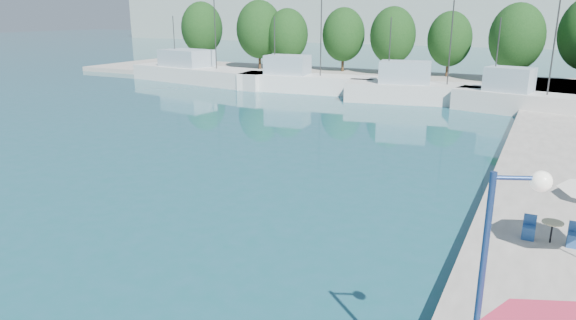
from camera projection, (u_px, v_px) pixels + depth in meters
The scene contains 15 objects.
quay_far at pixel (402, 80), 61.86m from camera, with size 90.00×16.00×0.60m, color gray.
hill_west at pixel (413, 13), 148.94m from camera, with size 180.00×40.00×16.00m, color #93A098.
trawler_01 at pixel (201, 73), 62.46m from camera, with size 20.79×8.31×10.20m.
trawler_02 at pixel (304, 82), 54.96m from camera, with size 15.19×5.36×10.20m.
trawler_03 at pixel (425, 91), 48.21m from camera, with size 15.96×6.81×10.20m.
trawler_04 at pixel (526, 102), 42.64m from camera, with size 12.66×5.68×10.20m.
tree_01 at pixel (202, 28), 77.33m from camera, with size 6.22×6.22×9.21m.
tree_02 at pixel (259, 29), 70.24m from camera, with size 6.27×6.27×9.28m.
tree_03 at pixel (287, 35), 68.87m from camera, with size 5.53×5.53×8.18m.
tree_04 at pixel (343, 35), 67.68m from camera, with size 5.60×5.60×8.29m.
tree_05 at pixel (393, 35), 64.09m from camera, with size 5.66×5.66×8.38m.
tree_06 at pixel (450, 39), 62.07m from camera, with size 5.28×5.28×7.82m.
tree_07 at pixel (517, 37), 56.07m from camera, with size 5.87×5.87×8.68m.
cafe_table_02 at pixel (551, 235), 17.55m from camera, with size 1.82×0.70×0.76m.
street_lamp at pixel (503, 254), 9.11m from camera, with size 0.98×0.55×5.03m.
Camera 1 is at (7.95, 5.42, 8.21)m, focal length 32.00 mm.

